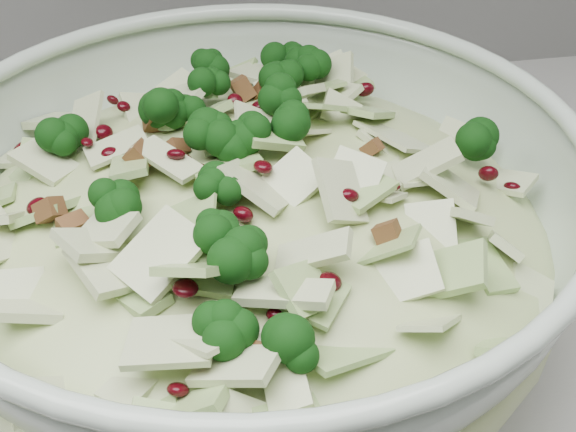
% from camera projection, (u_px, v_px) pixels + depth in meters
% --- Properties ---
extents(mixing_bowl, '(0.49, 0.49, 0.16)m').
position_uv_depth(mixing_bowl, '(253.00, 247.00, 0.50)').
color(mixing_bowl, '#AFC0B0').
rests_on(mixing_bowl, counter).
extents(salad, '(0.42, 0.42, 0.16)m').
position_uv_depth(salad, '(251.00, 213.00, 0.48)').
color(salad, '#BAC586').
rests_on(salad, mixing_bowl).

